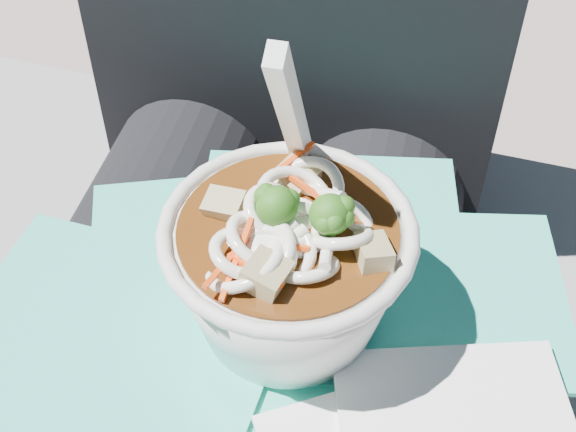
% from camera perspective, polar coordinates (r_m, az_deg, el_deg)
% --- Properties ---
extents(stone_ledge, '(1.03, 0.57, 0.46)m').
position_cam_1_polar(stone_ledge, '(0.91, -1.22, -14.48)').
color(stone_ledge, slate).
rests_on(stone_ledge, ground).
extents(lap, '(0.31, 0.48, 0.14)m').
position_cam_1_polar(lap, '(0.58, -5.30, -12.57)').
color(lap, black).
rests_on(lap, stone_ledge).
extents(person_body, '(0.34, 0.94, 1.00)m').
position_cam_1_polar(person_body, '(0.61, -2.99, -4.14)').
color(person_body, black).
rests_on(person_body, ground).
extents(plastic_bag, '(0.39, 0.34, 0.02)m').
position_cam_1_polar(plastic_bag, '(0.51, -3.58, -7.39)').
color(plastic_bag, '#2FC6AB').
rests_on(plastic_bag, lap).
extents(udon_bowl, '(0.15, 0.15, 0.20)m').
position_cam_1_polar(udon_bowl, '(0.46, 0.00, -3.35)').
color(udon_bowl, white).
rests_on(udon_bowl, plastic_bag).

